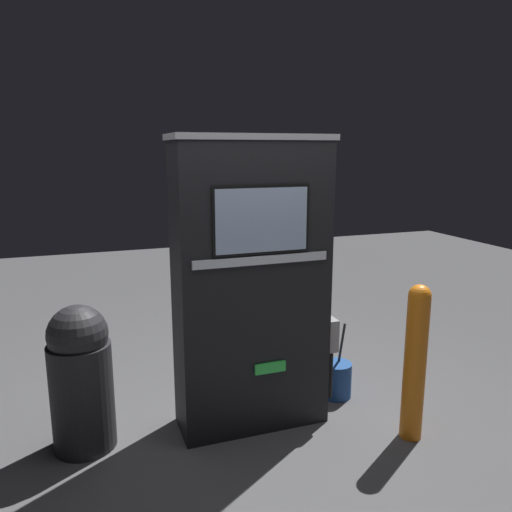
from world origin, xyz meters
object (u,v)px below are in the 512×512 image
at_px(gas_pump, 252,286).
at_px(safety_bollard, 415,359).
at_px(trash_bin, 81,376).
at_px(squeegee_bucket, 337,379).

height_order(gas_pump, safety_bollard, gas_pump).
distance_m(gas_pump, trash_bin, 1.28).
distance_m(safety_bollard, trash_bin, 2.23).
xyz_separation_m(safety_bollard, trash_bin, (-2.13, 0.65, -0.07)).
relative_size(safety_bollard, trash_bin, 1.11).
bearing_deg(gas_pump, safety_bollard, -30.52).
xyz_separation_m(safety_bollard, squeegee_bucket, (-0.20, 0.69, -0.43)).
distance_m(trash_bin, squeegee_bucket, 1.96).
height_order(gas_pump, squeegee_bucket, gas_pump).
bearing_deg(trash_bin, safety_bollard, -16.94).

